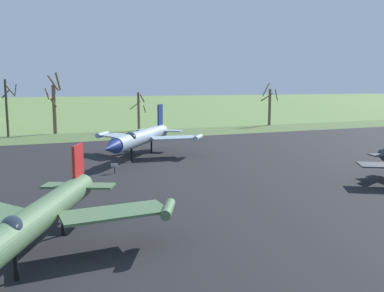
# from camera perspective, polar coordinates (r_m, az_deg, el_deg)

# --- Properties ---
(asphalt_apron) EXTENTS (93.84, 62.12, 0.05)m
(asphalt_apron) POSITION_cam_1_polar(r_m,az_deg,el_deg) (36.16, 9.34, -4.71)
(asphalt_apron) COLOR black
(asphalt_apron) RESTS_ON ground
(grass_verge_strip) EXTENTS (153.84, 12.00, 0.06)m
(grass_verge_strip) POSITION_cam_1_polar(r_m,az_deg,el_deg) (69.95, -6.91, 1.59)
(grass_verge_strip) COLOR #506738
(grass_verge_strip) RESTS_ON ground
(jet_fighter_front_right) EXTENTS (11.90, 13.90, 4.58)m
(jet_fighter_front_right) POSITION_cam_1_polar(r_m,az_deg,el_deg) (20.94, -20.14, -9.00)
(jet_fighter_front_right) COLOR #4C6B47
(jet_fighter_front_right) RESTS_ON ground
(jet_fighter_rear_center) EXTENTS (13.34, 15.27, 5.70)m
(jet_fighter_rear_center) POSITION_cam_1_polar(r_m,az_deg,el_deg) (46.87, -6.99, 1.16)
(jet_fighter_rear_center) COLOR #8EA3B2
(jet_fighter_rear_center) RESTS_ON ground
(info_placard_rear_center) EXTENTS (0.68, 0.38, 0.98)m
(info_placard_rear_center) POSITION_cam_1_polar(r_m,az_deg,el_deg) (39.19, -10.45, -2.82)
(info_placard_rear_center) COLOR black
(info_placard_rear_center) RESTS_ON ground
(bare_tree_center) EXTENTS (2.27, 2.95, 8.97)m
(bare_tree_center) POSITION_cam_1_polar(r_m,az_deg,el_deg) (71.48, -23.76, 4.97)
(bare_tree_center) COLOR #42382D
(bare_tree_center) RESTS_ON ground
(bare_tree_right_of_center) EXTENTS (2.65, 2.31, 10.15)m
(bare_tree_right_of_center) POSITION_cam_1_polar(r_m,az_deg,el_deg) (73.72, -18.17, 5.33)
(bare_tree_right_of_center) COLOR brown
(bare_tree_right_of_center) RESTS_ON ground
(bare_tree_far_right) EXTENTS (2.97, 2.98, 6.80)m
(bare_tree_far_right) POSITION_cam_1_polar(r_m,az_deg,el_deg) (75.54, -7.19, 4.82)
(bare_tree_far_right) COLOR brown
(bare_tree_far_right) RESTS_ON ground
(bare_tree_backdrop_extra) EXTENTS (3.37, 3.44, 8.54)m
(bare_tree_backdrop_extra) POSITION_cam_1_polar(r_m,az_deg,el_deg) (86.47, 10.47, 5.47)
(bare_tree_backdrop_extra) COLOR brown
(bare_tree_backdrop_extra) RESTS_ON ground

